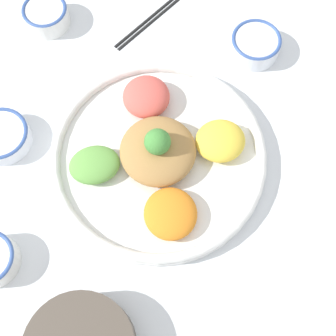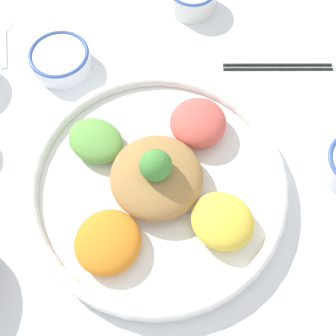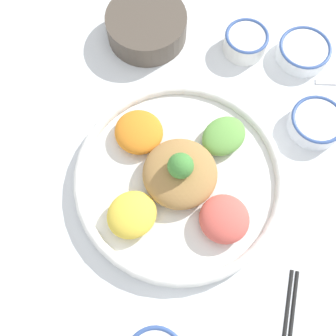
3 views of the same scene
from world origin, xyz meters
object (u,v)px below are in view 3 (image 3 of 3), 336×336
object	(u,v)px
salad_platter	(179,177)
chopsticks_pair_near	(288,329)
rice_bowl_plain	(246,41)
side_serving_bowl	(146,25)
sauce_bowl_far	(304,51)
sauce_bowl_dark	(316,122)

from	to	relation	value
salad_platter	chopsticks_pair_near	distance (m)	0.33
rice_bowl_plain	side_serving_bowl	distance (m)	0.22
chopsticks_pair_near	sauce_bowl_far	bearing A→B (deg)	4.09
salad_platter	rice_bowl_plain	world-z (taller)	salad_platter
sauce_bowl_far	side_serving_bowl	size ratio (longest dim) A/B	0.64
salad_platter	sauce_bowl_far	size ratio (longest dim) A/B	3.58
rice_bowl_plain	side_serving_bowl	bearing A→B (deg)	150.04
side_serving_bowl	sauce_bowl_far	bearing A→B (deg)	-29.88
rice_bowl_plain	salad_platter	bearing A→B (deg)	-135.55
rice_bowl_plain	chopsticks_pair_near	xyz separation A→B (m)	(-0.17, -0.57, -0.02)
salad_platter	side_serving_bowl	xyz separation A→B (m)	(0.06, 0.36, 0.01)
salad_platter	side_serving_bowl	world-z (taller)	salad_platter
sauce_bowl_dark	sauce_bowl_far	bearing A→B (deg)	71.29
sauce_bowl_dark	side_serving_bowl	bearing A→B (deg)	126.02
sauce_bowl_far	side_serving_bowl	world-z (taller)	side_serving_bowl
salad_platter	sauce_bowl_dark	xyz separation A→B (m)	(0.31, 0.01, -0.00)
sauce_bowl_far	chopsticks_pair_near	bearing A→B (deg)	-119.15
rice_bowl_plain	side_serving_bowl	xyz separation A→B (m)	(-0.19, 0.11, 0.01)
side_serving_bowl	chopsticks_pair_near	bearing A→B (deg)	-87.92
salad_platter	sauce_bowl_far	xyz separation A→B (m)	(0.36, 0.18, -0.01)
rice_bowl_plain	chopsticks_pair_near	world-z (taller)	rice_bowl_plain
rice_bowl_plain	sauce_bowl_far	xyz separation A→B (m)	(0.11, -0.06, -0.01)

